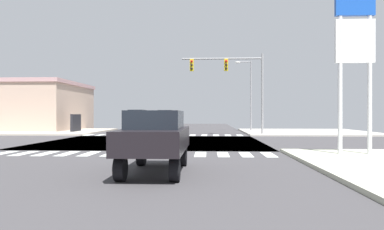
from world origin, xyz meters
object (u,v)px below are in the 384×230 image
at_px(gas_station_sign, 355,37).
at_px(pickup_crossing_1, 166,118).
at_px(street_lamp, 248,89).
at_px(bank_building, 21,107).
at_px(suv_nearside_1, 138,118).
at_px(sedan_queued_1, 156,136).
at_px(traffic_signal_mast, 232,75).
at_px(suv_middle_2, 176,117).

height_order(gas_station_sign, pickup_crossing_1, gas_station_sign).
xyz_separation_m(street_lamp, bank_building, (-24.99, 1.01, -1.81)).
xyz_separation_m(suv_nearside_1, pickup_crossing_1, (3.00, 3.99, -0.10)).
distance_m(bank_building, suv_nearside_1, 12.97).
distance_m(bank_building, sedan_queued_1, 33.71).
xyz_separation_m(suv_nearside_1, sedan_queued_1, (7.00, -31.92, -0.28)).
relative_size(gas_station_sign, sedan_queued_1, 1.69).
distance_m(traffic_signal_mast, sedan_queued_1, 20.44).
distance_m(pickup_crossing_1, suv_middle_2, 13.63).
height_order(traffic_signal_mast, suv_middle_2, traffic_signal_mast).
distance_m(street_lamp, pickup_crossing_1, 13.84).
bearing_deg(gas_station_sign, bank_building, 138.90).
bearing_deg(gas_station_sign, street_lamp, 94.75).
xyz_separation_m(pickup_crossing_1, suv_middle_2, (0.00, 13.63, 0.10)).
height_order(gas_station_sign, street_lamp, street_lamp).
relative_size(street_lamp, sedan_queued_1, 1.72).
height_order(bank_building, suv_middle_2, bank_building).
bearing_deg(traffic_signal_mast, suv_nearside_1, 130.91).
relative_size(gas_station_sign, suv_nearside_1, 1.58).
height_order(gas_station_sign, sedan_queued_1, gas_station_sign).
xyz_separation_m(bank_building, pickup_crossing_1, (15.19, 8.24, -1.36)).
xyz_separation_m(gas_station_sign, bank_building, (-26.85, 23.42, -2.32)).
bearing_deg(suv_middle_2, street_lamp, 113.18).
bearing_deg(bank_building, gas_station_sign, -41.10).
height_order(street_lamp, suv_nearside_1, street_lamp).
relative_size(bank_building, suv_nearside_1, 3.17).
relative_size(traffic_signal_mast, suv_middle_2, 1.51).
xyz_separation_m(sedan_queued_1, suv_middle_2, (-4.00, 49.54, 0.28)).
bearing_deg(sedan_queued_1, gas_station_sign, 29.02).
distance_m(street_lamp, bank_building, 25.07).
bearing_deg(sedan_queued_1, street_lamp, 77.73).
relative_size(gas_station_sign, bank_building, 0.50).
distance_m(gas_station_sign, pickup_crossing_1, 33.94).
bearing_deg(suv_nearside_1, street_lamp, 157.65).
xyz_separation_m(gas_station_sign, suv_nearside_1, (-14.66, 27.67, -3.58)).
distance_m(traffic_signal_mast, street_lamp, 7.32).
distance_m(suv_nearside_1, suv_middle_2, 17.87).
height_order(suv_nearside_1, sedan_queued_1, suv_nearside_1).
bearing_deg(traffic_signal_mast, suv_middle_2, 104.26).
xyz_separation_m(gas_station_sign, pickup_crossing_1, (-11.66, 31.66, -3.68)).
xyz_separation_m(bank_building, sedan_queued_1, (19.19, -27.67, -1.54)).
bearing_deg(bank_building, pickup_crossing_1, 28.48).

